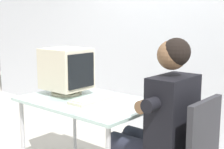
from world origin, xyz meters
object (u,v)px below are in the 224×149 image
desk (88,107)px  crt_monitor (66,69)px  keyboard (94,98)px  person_seated (158,120)px

desk → crt_monitor: crt_monitor is taller
desk → crt_monitor: 0.42m
crt_monitor → keyboard: bearing=-0.5°
crt_monitor → desk: bearing=-6.1°
desk → keyboard: bearing=28.9°
desk → person_seated: (0.71, -0.02, 0.04)m
desk → person_seated: size_ratio=0.90×
crt_monitor → keyboard: crt_monitor is taller
desk → keyboard: (0.05, 0.03, 0.08)m
crt_monitor → person_seated: 1.04m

